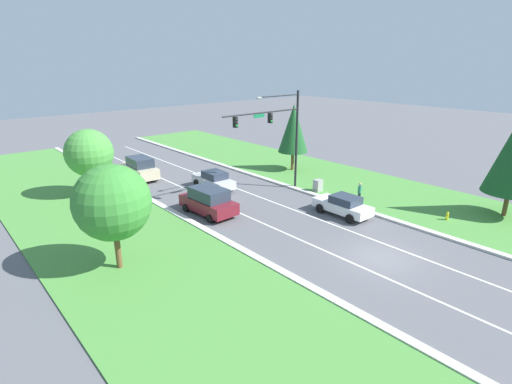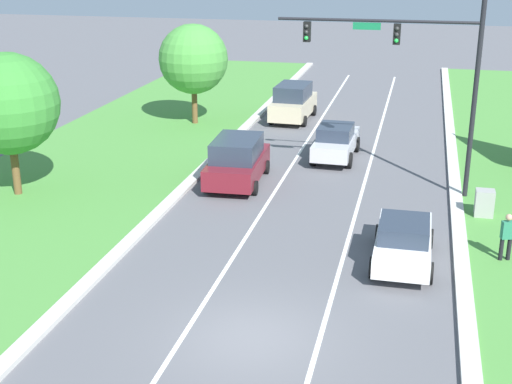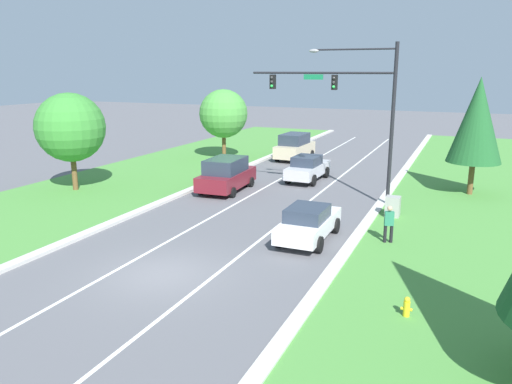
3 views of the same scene
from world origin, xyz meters
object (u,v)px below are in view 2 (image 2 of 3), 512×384
(champagne_suv, at_px, (293,102))
(utility_cabinet, at_px, (484,204))
(burgundy_suv, at_px, (237,160))
(pedestrian, at_px, (507,236))
(silver_sedan, at_px, (336,141))
(white_sedan, at_px, (403,241))
(traffic_signal_mast, at_px, (421,57))
(oak_near_left_tree, at_px, (193,59))
(oak_far_left_tree, at_px, (8,104))

(champagne_suv, bearing_deg, utility_cabinet, -52.24)
(burgundy_suv, relative_size, pedestrian, 2.89)
(silver_sedan, bearing_deg, champagne_suv, 116.46)
(utility_cabinet, bearing_deg, white_sedan, -120.34)
(traffic_signal_mast, height_order, burgundy_suv, traffic_signal_mast)
(white_sedan, relative_size, pedestrian, 2.65)
(traffic_signal_mast, distance_m, white_sedan, 8.62)
(oak_near_left_tree, bearing_deg, silver_sedan, -29.93)
(burgundy_suv, height_order, pedestrian, burgundy_suv)
(pedestrian, height_order, oak_near_left_tree, oak_near_left_tree)
(oak_near_left_tree, relative_size, oak_far_left_tree, 0.96)
(utility_cabinet, bearing_deg, oak_near_left_tree, 142.80)
(champagne_suv, bearing_deg, oak_near_left_tree, -154.09)
(silver_sedan, relative_size, oak_far_left_tree, 0.78)
(white_sedan, relative_size, oak_far_left_tree, 0.75)
(traffic_signal_mast, xyz_separation_m, champagne_suv, (-7.20, 11.80, -4.64))
(burgundy_suv, height_order, white_sedan, burgundy_suv)
(traffic_signal_mast, bearing_deg, champagne_suv, 121.38)
(traffic_signal_mast, relative_size, utility_cabinet, 7.77)
(burgundy_suv, height_order, oak_near_left_tree, oak_near_left_tree)
(silver_sedan, bearing_deg, oak_near_left_tree, 151.47)
(pedestrian, height_order, oak_far_left_tree, oak_far_left_tree)
(burgundy_suv, relative_size, silver_sedan, 1.05)
(white_sedan, distance_m, oak_far_left_tree, 16.48)
(burgundy_suv, xyz_separation_m, silver_sedan, (3.72, 4.67, -0.15))
(pedestrian, bearing_deg, silver_sedan, -74.55)
(champagne_suv, xyz_separation_m, pedestrian, (10.41, -18.02, -0.14))
(silver_sedan, distance_m, utility_cabinet, 9.27)
(traffic_signal_mast, xyz_separation_m, silver_sedan, (-3.73, 4.38, -4.84))
(pedestrian, bearing_deg, champagne_suv, -77.74)
(traffic_signal_mast, height_order, oak_near_left_tree, traffic_signal_mast)
(champagne_suv, distance_m, oak_far_left_tree, 18.27)
(traffic_signal_mast, bearing_deg, pedestrian, -62.69)
(traffic_signal_mast, xyz_separation_m, white_sedan, (-0.06, -7.08, -4.92))
(traffic_signal_mast, bearing_deg, silver_sedan, 130.39)
(champagne_suv, relative_size, utility_cabinet, 4.30)
(traffic_signal_mast, distance_m, oak_far_left_tree, 16.54)
(pedestrian, bearing_deg, oak_near_left_tree, -62.62)
(silver_sedan, relative_size, oak_near_left_tree, 0.81)
(white_sedan, relative_size, oak_near_left_tree, 0.78)
(burgundy_suv, bearing_deg, traffic_signal_mast, -0.68)
(oak_near_left_tree, height_order, oak_far_left_tree, oak_far_left_tree)
(pedestrian, bearing_deg, traffic_signal_mast, -80.44)
(oak_near_left_tree, distance_m, oak_far_left_tree, 13.87)
(silver_sedan, height_order, oak_near_left_tree, oak_near_left_tree)
(white_sedan, bearing_deg, champagne_suv, 110.48)
(traffic_signal_mast, xyz_separation_m, utility_cabinet, (2.80, -2.19, -5.16))
(oak_near_left_tree, bearing_deg, champagne_suv, 23.70)
(traffic_signal_mast, height_order, pedestrian, traffic_signal_mast)
(burgundy_suv, distance_m, oak_far_left_tree, 9.70)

